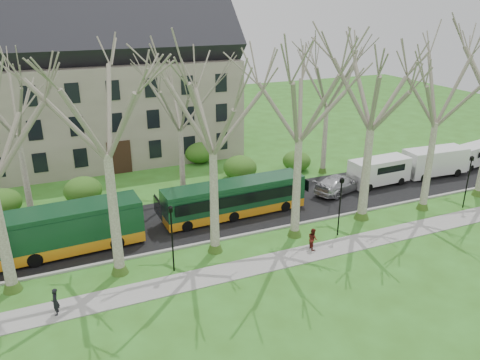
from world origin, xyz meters
The scene contains 17 objects.
ground centered at (0.00, 0.00, 0.00)m, with size 120.00×120.00×0.00m, color #34671D.
sidewalk centered at (0.00, -2.50, 0.03)m, with size 70.00×2.00×0.06m, color gray.
road centered at (0.00, 5.50, 0.03)m, with size 80.00×8.00×0.06m, color black.
curb centered at (0.00, 1.50, 0.07)m, with size 80.00×0.25×0.14m, color #A5A39E.
building centered at (-6.00, 24.00, 8.07)m, with size 26.50×12.20×16.00m.
tree_row_verge centered at (0.00, 0.30, 7.00)m, with size 49.00×7.00×14.00m.
tree_row_far centered at (-1.33, 11.00, 6.00)m, with size 33.00×7.00×12.00m.
lamp_row centered at (0.00, -1.00, 2.57)m, with size 36.22×0.22×4.30m.
hedges centered at (-4.67, 14.00, 1.00)m, with size 30.60×8.60×2.00m.
bus_lead centered at (-13.28, 3.99, 1.65)m, with size 12.70×2.65×3.18m, color #113E21, non-canonical shape.
bus_follow centered at (0.48, 4.86, 1.45)m, with size 11.14×2.32×2.79m, color #113E21, non-canonical shape.
sedan centered at (10.61, 5.59, 0.82)m, with size 2.12×5.21×1.51m, color #BBBBC0.
van_a centered at (14.82, 5.66, 1.28)m, with size 5.59×2.03×2.44m, color white, non-canonical shape.
van_b centered at (21.16, 5.54, 1.37)m, with size 6.02×2.19×2.63m, color white, non-canonical shape.
van_c centered at (26.88, 6.07, 1.16)m, with size 5.06×1.84×2.21m, color white, non-canonical shape.
pedestrian_a centered at (-12.90, -2.78, 0.83)m, with size 0.56×0.37×1.53m, color black.
pedestrian_b centered at (3.26, -2.08, 0.80)m, with size 0.72×0.56×1.49m, color #5B1B14.
Camera 1 is at (-12.03, -25.57, 15.66)m, focal length 35.00 mm.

